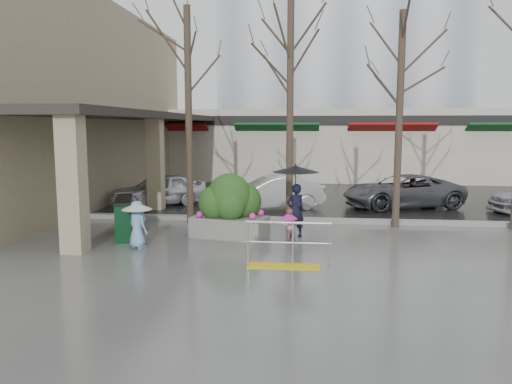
% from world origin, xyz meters
% --- Properties ---
extents(ground, '(120.00, 120.00, 0.00)m').
position_xyz_m(ground, '(0.00, 0.00, 0.00)').
color(ground, '#51514F').
rests_on(ground, ground).
extents(street_asphalt, '(120.00, 36.00, 0.01)m').
position_xyz_m(street_asphalt, '(0.00, 22.00, 0.01)').
color(street_asphalt, black).
rests_on(street_asphalt, ground).
extents(curb, '(120.00, 0.30, 0.15)m').
position_xyz_m(curb, '(0.00, 4.00, 0.07)').
color(curb, gray).
rests_on(curb, ground).
extents(near_building, '(6.00, 18.00, 8.00)m').
position_xyz_m(near_building, '(-9.00, 8.00, 4.00)').
color(near_building, tan).
rests_on(near_building, ground).
extents(canopy_slab, '(2.80, 18.00, 0.25)m').
position_xyz_m(canopy_slab, '(-4.80, 8.00, 3.62)').
color(canopy_slab, '#2D2823').
rests_on(canopy_slab, pillar_front).
extents(pillar_front, '(0.55, 0.55, 3.50)m').
position_xyz_m(pillar_front, '(-3.90, -0.50, 1.75)').
color(pillar_front, tan).
rests_on(pillar_front, ground).
extents(pillar_back, '(0.55, 0.55, 3.50)m').
position_xyz_m(pillar_back, '(-3.90, 6.00, 1.75)').
color(pillar_back, tan).
rests_on(pillar_back, ground).
extents(storefront_row, '(34.00, 6.74, 4.00)m').
position_xyz_m(storefront_row, '(2.00, 17.97, 2.01)').
color(storefront_row, beige).
rests_on(storefront_row, ground).
extents(office_tower, '(18.00, 12.00, 25.00)m').
position_xyz_m(office_tower, '(4.00, 30.00, 12.50)').
color(office_tower, '#8C99A8').
rests_on(office_tower, ground).
extents(handrail, '(1.90, 0.50, 1.03)m').
position_xyz_m(handrail, '(1.36, -1.20, 0.38)').
color(handrail, yellow).
rests_on(handrail, ground).
extents(tree_west, '(3.20, 3.20, 6.80)m').
position_xyz_m(tree_west, '(-2.00, 3.60, 5.08)').
color(tree_west, '#382B21').
rests_on(tree_west, ground).
extents(tree_midwest, '(3.20, 3.20, 7.00)m').
position_xyz_m(tree_midwest, '(1.20, 3.60, 5.23)').
color(tree_midwest, '#382B21').
rests_on(tree_midwest, ground).
extents(tree_mideast, '(3.20, 3.20, 6.50)m').
position_xyz_m(tree_mideast, '(4.50, 3.60, 4.86)').
color(tree_mideast, '#382B21').
rests_on(tree_mideast, ground).
extents(woman, '(1.31, 1.31, 2.07)m').
position_xyz_m(woman, '(1.45, 1.81, 1.35)').
color(woman, black).
rests_on(woman, ground).
extents(child_pink, '(0.54, 0.49, 0.90)m').
position_xyz_m(child_pink, '(1.31, 1.23, 0.51)').
color(child_pink, '#CA7B91').
rests_on(child_pink, ground).
extents(child_blue, '(0.78, 0.78, 1.22)m').
position_xyz_m(child_blue, '(-2.53, 0.12, 0.74)').
color(child_blue, '#7EACE0').
rests_on(child_blue, ground).
extents(planter, '(2.25, 1.47, 1.81)m').
position_xyz_m(planter, '(-0.38, 1.66, 0.86)').
color(planter, slate).
rests_on(planter, ground).
extents(news_boxes, '(1.04, 1.99, 1.09)m').
position_xyz_m(news_boxes, '(-3.36, 1.39, 0.55)').
color(news_boxes, '#0C3519').
rests_on(news_boxes, ground).
extents(car_a, '(3.96, 3.05, 1.26)m').
position_xyz_m(car_a, '(-4.09, 6.92, 0.63)').
color(car_a, silver).
rests_on(car_a, ground).
extents(car_b, '(4.05, 2.64, 1.26)m').
position_xyz_m(car_b, '(0.43, 6.47, 0.63)').
color(car_b, silver).
rests_on(car_b, ground).
extents(car_c, '(4.94, 3.29, 1.26)m').
position_xyz_m(car_c, '(5.36, 7.45, 0.63)').
color(car_c, '#505157').
rests_on(car_c, ground).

